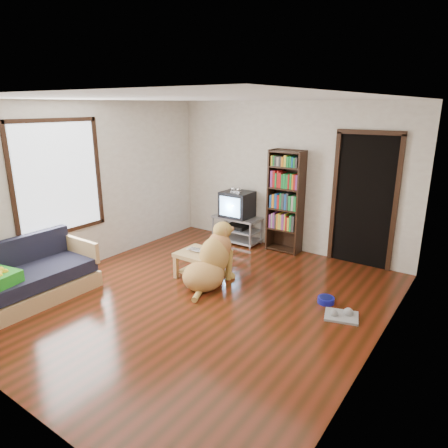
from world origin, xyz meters
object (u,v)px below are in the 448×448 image
Objects in this scene: tv_stand at (237,228)px; crt_tv at (238,204)px; grey_rag at (341,316)px; bookshelf at (286,196)px; laptop at (196,251)px; dog_bowl at (326,300)px; dog at (211,262)px; coffee_table at (198,259)px; sofa at (26,282)px.

crt_tv is at bearing 90.00° from tv_stand.
grey_rag is 0.22× the size of bookshelf.
laptop reaches higher than grey_rag.
dog_bowl is 0.19× the size of dog.
bookshelf is 1.58× the size of dog.
coffee_table is 0.35m from dog.
grey_rag is at bearing -45.85° from bookshelf.
laptop is at bearing 54.02° from sofa.
tv_stand is at bearing 148.06° from grey_rag.
crt_tv is (0.00, 0.02, 0.47)m from tv_stand.
bookshelf is at bearing 5.63° from tv_stand.
dog_bowl is 0.38× the size of crt_tv.
grey_rag is at bearing 0.52° from laptop.
dog is (1.71, 1.83, 0.08)m from sofa.
sofa is at bearing -133.02° from dog.
sofa reaches higher than tv_stand.
dog_bowl is at bearing -31.22° from crt_tv.
grey_rag is 0.69× the size of crt_tv.
dog_bowl is (1.93, 0.34, -0.37)m from laptop.
bookshelf is 2.01m from coffee_table.
coffee_table is (-0.54, -1.79, -0.72)m from bookshelf.
tv_stand is 0.47m from crt_tv.
dog reaches higher than sofa.
crt_tv reaches higher than grey_rag.
sofa is (-3.61, -1.99, 0.25)m from grey_rag.
laptop is 2.27m from grey_rag.
dog is at bearing -67.95° from crt_tv.
grey_rag is 2.25m from coffee_table.
dog_bowl is 1.68m from dog.
laptop reaches higher than coffee_table.
grey_rag is 0.73× the size of coffee_table.
coffee_table is at bearing -178.58° from grey_rag.
laptop is at bearing -90.00° from coffee_table.
crt_tv is at bearing 147.71° from grey_rag.
bookshelf is at bearing 71.72° from laptop.
crt_tv reaches higher than tv_stand.
dog_bowl is at bearing 8.98° from coffee_table.
dog_bowl reaches higher than grey_rag.
sofa reaches higher than grey_rag.
crt_tv is at bearing 112.05° from dog.
crt_tv is at bearing -175.68° from bookshelf.
sofa is 1.58× the size of dog.
tv_stand is at bearing 149.18° from dog_bowl.
tv_stand is at bearing 112.29° from dog.
dog is at bearing -13.18° from laptop.
sofa is (-1.38, -1.90, -0.15)m from laptop.
crt_tv is 2.00m from dog.
coffee_table is (0.41, -1.72, -0.46)m from crt_tv.
dog_bowl is at bearing 14.12° from dog.
laptop is at bearing -177.81° from grey_rag.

